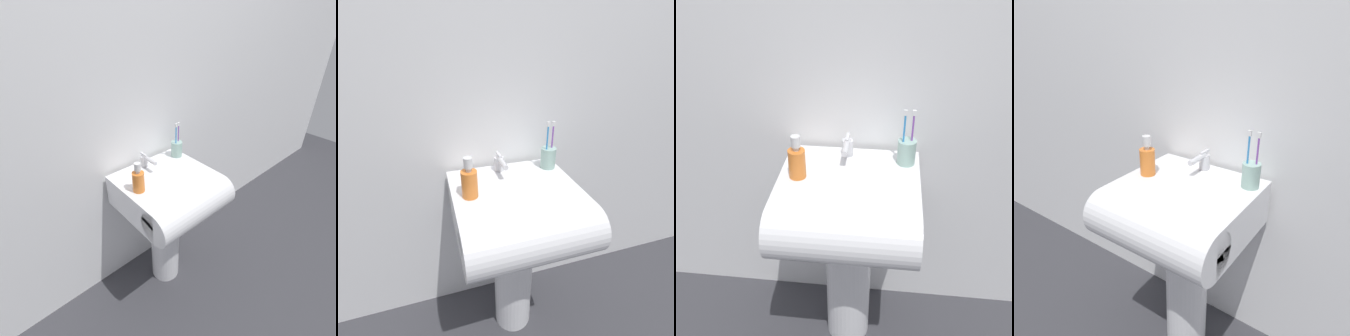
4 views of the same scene
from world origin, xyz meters
The scene contains 7 objects.
ground_plane centered at (0.00, 0.00, 0.00)m, with size 6.00×6.00×0.00m, color #38383D.
wall_back centered at (0.00, 0.25, 1.20)m, with size 5.00×0.05×2.40m, color white.
sink_pedestal centered at (0.00, 0.00, 0.31)m, with size 0.18×0.18×0.63m, color white.
sink_basin centered at (0.00, -0.06, 0.72)m, with size 0.49×0.50×0.18m.
faucet centered at (-0.02, 0.14, 0.85)m, with size 0.04×0.13×0.08m.
toothbrush_cup centered at (0.20, 0.12, 0.86)m, with size 0.07×0.07×0.22m.
soap_bottle centered at (-0.18, -0.01, 0.87)m, with size 0.06×0.06×0.16m.
Camera 4 is at (0.60, -0.89, 1.37)m, focal length 35.00 mm.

